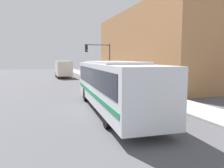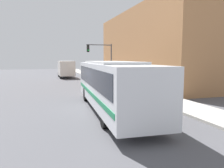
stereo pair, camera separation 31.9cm
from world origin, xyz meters
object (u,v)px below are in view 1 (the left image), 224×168
at_px(city_bus, 113,82).
at_px(fire_hydrant, 131,87).
at_px(delivery_truck, 63,69).
at_px(traffic_light_pole, 101,56).
at_px(pedestrian_near_corner, 140,81).
at_px(parking_meter, 124,80).
at_px(pedestrian_mid_block, 149,83).

height_order(city_bus, fire_hydrant, city_bus).
bearing_deg(delivery_truck, traffic_light_pole, -74.27).
bearing_deg(pedestrian_near_corner, delivery_truck, 106.84).
relative_size(delivery_truck, fire_hydrant, 8.47).
relative_size(parking_meter, pedestrian_mid_block, 0.75).
xyz_separation_m(parking_meter, pedestrian_mid_block, (1.08, -3.39, -0.01)).
bearing_deg(city_bus, parking_meter, 67.34).
relative_size(city_bus, pedestrian_near_corner, 6.93).
relative_size(traffic_light_pole, parking_meter, 3.94).
xyz_separation_m(city_bus, pedestrian_near_corner, (5.50, 7.23, -0.77)).
bearing_deg(city_bus, traffic_light_pole, 80.56).
relative_size(delivery_truck, parking_meter, 5.18).
height_order(delivery_truck, pedestrian_mid_block, delivery_truck).
distance_m(city_bus, delivery_truck, 25.69).
bearing_deg(delivery_truck, pedestrian_near_corner, -73.16).
xyz_separation_m(traffic_light_pole, pedestrian_near_corner, (2.25, -6.61, -2.56)).
height_order(traffic_light_pole, pedestrian_mid_block, traffic_light_pole).
bearing_deg(pedestrian_mid_block, traffic_light_pole, 103.53).
bearing_deg(pedestrian_mid_block, parking_meter, 107.60).
xyz_separation_m(pedestrian_near_corner, pedestrian_mid_block, (-0.16, -2.06, -0.02)).
distance_m(delivery_truck, pedestrian_mid_block, 21.24).
distance_m(traffic_light_pole, parking_meter, 5.95).
relative_size(pedestrian_near_corner, pedestrian_mid_block, 1.03).
bearing_deg(parking_meter, city_bus, -116.46).
bearing_deg(traffic_light_pole, city_bus, -103.24).
distance_m(parking_meter, pedestrian_near_corner, 1.82).
xyz_separation_m(traffic_light_pole, parking_meter, (1.01, -5.27, -2.58)).
bearing_deg(traffic_light_pole, fire_hydrant, -81.83).
height_order(pedestrian_near_corner, pedestrian_mid_block, pedestrian_near_corner).
bearing_deg(pedestrian_mid_block, delivery_truck, 104.81).
height_order(parking_meter, pedestrian_mid_block, pedestrian_mid_block).
bearing_deg(pedestrian_mid_block, city_bus, -135.92).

